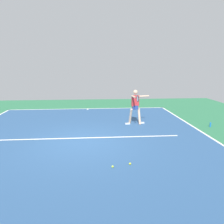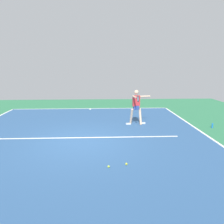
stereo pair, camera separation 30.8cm
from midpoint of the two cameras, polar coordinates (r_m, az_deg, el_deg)
ground_plane at (r=8.41m, az=-9.01°, el=-7.90°), size 21.20×21.20×0.00m
court_surface at (r=8.41m, az=-9.01°, el=-7.89°), size 10.55×13.11×0.00m
court_line_baseline_near at (r=14.68m, az=-7.10°, el=0.89°), size 10.55×0.10×0.01m
court_line_sideline_left at (r=9.53m, az=24.35°, el=-6.42°), size 0.10×13.11×0.01m
court_line_service at (r=8.83m, az=-8.79°, el=-6.88°), size 7.91×0.10×0.01m
court_line_centre_mark at (r=14.48m, az=-7.14°, el=0.74°), size 0.10×0.30×0.01m
tennis_player at (r=10.57m, az=5.48°, el=1.92°), size 1.20×1.28×1.74m
tennis_ball_near_player at (r=6.51m, az=3.47°, el=-13.66°), size 0.07×0.07×0.07m
tennis_ball_near_service_line at (r=6.34m, az=-1.27°, el=-14.41°), size 0.07×0.07×0.07m
water_bottle at (r=11.21m, az=24.12°, el=-3.12°), size 0.07×0.07×0.22m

